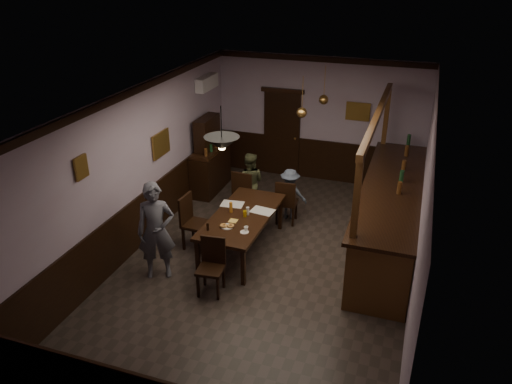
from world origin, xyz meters
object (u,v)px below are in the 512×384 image
at_px(coffee_cup, 246,228).
at_px(pendant_brass_mid, 302,113).
at_px(pendant_iron, 222,143).
at_px(pendant_brass_far, 324,100).
at_px(chair_far_right, 286,200).
at_px(person_standing, 156,231).
at_px(chair_far_left, 244,192).
at_px(bar_counter, 390,214).
at_px(sideboard, 210,162).
at_px(chair_side, 192,219).
at_px(person_seated_left, 249,183).
at_px(soda_can, 245,214).
at_px(dining_table, 242,218).
at_px(chair_near, 212,263).
at_px(person_seated_right, 290,194).

height_order(coffee_cup, pendant_brass_mid, pendant_brass_mid).
height_order(pendant_iron, pendant_brass_far, same).
bearing_deg(chair_far_right, person_standing, 54.04).
bearing_deg(chair_far_left, bar_counter, -178.17).
bearing_deg(chair_far_left, pendant_brass_mid, -159.66).
distance_m(chair_far_left, sideboard, 1.59).
bearing_deg(pendant_iron, chair_side, 145.87).
bearing_deg(person_seated_left, pendant_brass_far, -147.99).
height_order(chair_far_right, person_standing, person_standing).
xyz_separation_m(person_standing, pendant_brass_far, (1.94, 3.87, 1.43)).
bearing_deg(soda_can, chair_side, -173.26).
xyz_separation_m(sideboard, bar_counter, (4.20, -1.19, -0.06)).
xyz_separation_m(chair_far_left, person_standing, (-0.65, -2.50, 0.30)).
height_order(dining_table, pendant_brass_mid, pendant_brass_mid).
relative_size(person_standing, bar_counter, 0.38).
relative_size(sideboard, pendant_brass_mid, 2.19).
bearing_deg(chair_side, pendant_brass_far, -29.03).
relative_size(sideboard, bar_counter, 0.38).
bearing_deg(chair_far_left, sideboard, -34.39).
bearing_deg(chair_far_right, chair_near, 74.70).
relative_size(chair_far_left, person_seated_right, 0.95).
bearing_deg(person_standing, person_seated_right, 33.52).
distance_m(person_seated_right, coffee_cup, 2.10).
height_order(chair_side, sideboard, sideboard).
xyz_separation_m(chair_far_right, pendant_brass_far, (0.38, 1.38, 1.77)).
distance_m(dining_table, person_seated_right, 1.62).
bearing_deg(person_standing, pendant_iron, -5.10).
bearing_deg(bar_counter, chair_side, -160.04).
bearing_deg(pendant_iron, chair_near, -92.41).
relative_size(person_seated_right, coffee_cup, 13.71).
height_order(person_seated_left, pendant_brass_far, pendant_brass_far).
height_order(person_seated_left, bar_counter, bar_counter).
bearing_deg(pendant_iron, sideboard, 117.82).
height_order(chair_far_left, pendant_iron, pendant_iron).
bearing_deg(pendant_brass_mid, pendant_iron, -106.10).
bearing_deg(chair_side, chair_far_right, -41.23).
distance_m(dining_table, pendant_brass_mid, 2.35).
bearing_deg(person_seated_left, sideboard, -38.72).
bearing_deg(person_standing, person_seated_left, 49.61).
relative_size(person_seated_right, sideboard, 0.62).
distance_m(chair_side, pendant_iron, 2.14).
xyz_separation_m(chair_far_left, soda_can, (0.50, -1.33, 0.24)).
xyz_separation_m(coffee_cup, bar_counter, (2.29, 1.63, -0.15)).
distance_m(person_seated_right, pendant_brass_mid, 1.76).
bearing_deg(soda_can, chair_far_left, 110.64).
height_order(sideboard, pendant_iron, pendant_iron).
xyz_separation_m(chair_far_left, bar_counter, (2.98, -0.18, 0.08)).
bearing_deg(coffee_cup, pendant_brass_far, 80.77).
bearing_deg(pendant_brass_far, pendant_iron, -104.39).
xyz_separation_m(chair_near, soda_can, (0.11, 1.27, 0.29)).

